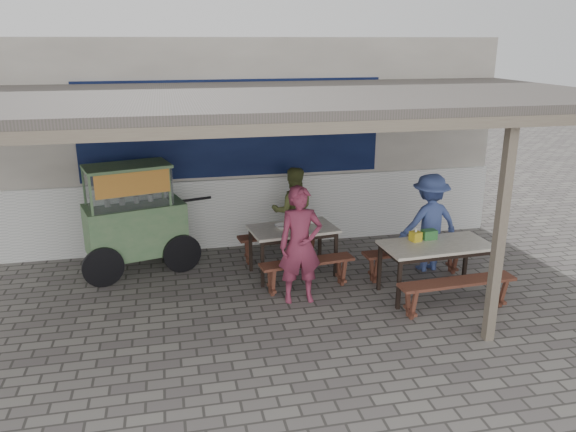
% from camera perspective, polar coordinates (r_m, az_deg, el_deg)
% --- Properties ---
extents(ground, '(60.00, 60.00, 0.00)m').
position_cam_1_polar(ground, '(7.29, -0.58, -10.87)').
color(ground, slate).
rests_on(ground, ground).
extents(back_wall, '(9.00, 1.28, 3.50)m').
position_cam_1_polar(back_wall, '(10.09, -4.78, 7.50)').
color(back_wall, beige).
rests_on(back_wall, ground).
extents(warung_roof, '(9.00, 4.21, 2.81)m').
position_cam_1_polar(warung_roof, '(7.34, -1.97, 11.64)').
color(warung_roof, '#4E4643').
rests_on(warung_roof, ground).
extents(table_left, '(1.36, 0.91, 0.75)m').
position_cam_1_polar(table_left, '(8.49, 0.48, -1.69)').
color(table_left, white).
rests_on(table_left, ground).
extents(bench_left_street, '(1.40, 0.45, 0.45)m').
position_cam_1_polar(bench_left_street, '(8.07, 1.96, -5.30)').
color(bench_left_street, brown).
rests_on(bench_left_street, ground).
extents(bench_left_wall, '(1.40, 0.45, 0.45)m').
position_cam_1_polar(bench_left_wall, '(9.15, -0.83, -2.49)').
color(bench_left_wall, brown).
rests_on(bench_left_wall, ground).
extents(table_right, '(1.55, 0.83, 0.75)m').
position_cam_1_polar(table_right, '(8.09, 14.81, -3.26)').
color(table_right, white).
rests_on(table_right, ground).
extents(bench_right_street, '(1.63, 0.37, 0.45)m').
position_cam_1_polar(bench_right_street, '(7.76, 16.78, -7.01)').
color(bench_right_street, brown).
rests_on(bench_right_street, ground).
extents(bench_right_wall, '(1.63, 0.37, 0.45)m').
position_cam_1_polar(bench_right_wall, '(8.69, 12.73, -3.99)').
color(bench_right_wall, brown).
rests_on(bench_right_wall, ground).
extents(vendor_cart, '(2.00, 1.21, 1.69)m').
position_cam_1_polar(vendor_cart, '(8.86, -15.43, 0.16)').
color(vendor_cart, '#6C895B').
rests_on(vendor_cart, ground).
extents(patron_street_side, '(0.61, 0.42, 1.63)m').
position_cam_1_polar(patron_street_side, '(7.57, 1.25, -2.97)').
color(patron_street_side, '#802D46').
rests_on(patron_street_side, ground).
extents(patron_wall_side, '(0.77, 0.62, 1.48)m').
position_cam_1_polar(patron_wall_side, '(9.31, 0.52, 0.51)').
color(patron_wall_side, '#565E2E').
rests_on(patron_wall_side, ground).
extents(patron_right_table, '(1.05, 0.67, 1.53)m').
position_cam_1_polar(patron_right_table, '(8.92, 14.14, -0.64)').
color(patron_right_table, '#44599F').
rests_on(patron_right_table, ground).
extents(tissue_box, '(0.17, 0.17, 0.14)m').
position_cam_1_polar(tissue_box, '(8.09, 12.83, -2.03)').
color(tissue_box, gold).
rests_on(tissue_box, table_right).
extents(donation_box, '(0.21, 0.15, 0.13)m').
position_cam_1_polar(donation_box, '(8.22, 14.13, -1.83)').
color(donation_box, '#387F3D').
rests_on(donation_box, table_right).
extents(condiment_jar, '(0.08, 0.08, 0.09)m').
position_cam_1_polar(condiment_jar, '(8.68, 2.44, -0.41)').
color(condiment_jar, silver).
rests_on(condiment_jar, table_left).
extents(condiment_bowl, '(0.25, 0.25, 0.05)m').
position_cam_1_polar(condiment_bowl, '(8.44, -0.64, -1.06)').
color(condiment_bowl, silver).
rests_on(condiment_bowl, table_left).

